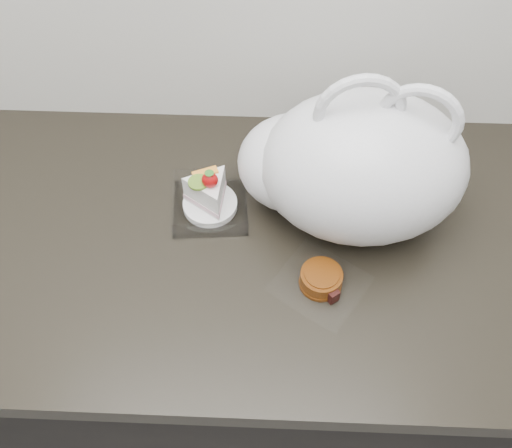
% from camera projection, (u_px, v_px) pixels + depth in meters
% --- Properties ---
extents(counter, '(2.04, 0.64, 0.90)m').
position_uv_depth(counter, '(217.00, 344.00, 1.37)').
color(counter, black).
rests_on(counter, ground).
extents(cake_tray, '(0.15, 0.15, 0.11)m').
position_uv_depth(cake_tray, '(210.00, 198.00, 1.02)').
color(cake_tray, white).
rests_on(cake_tray, counter).
extents(mooncake_wrap, '(0.19, 0.19, 0.03)m').
position_uv_depth(mooncake_wrap, '(321.00, 280.00, 0.94)').
color(mooncake_wrap, white).
rests_on(mooncake_wrap, counter).
extents(plastic_bag, '(0.40, 0.29, 0.31)m').
position_uv_depth(plastic_bag, '(349.00, 165.00, 0.94)').
color(plastic_bag, white).
rests_on(plastic_bag, counter).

